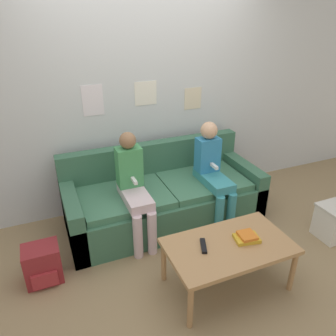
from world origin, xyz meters
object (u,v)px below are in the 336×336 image
(couch, at_px, (163,198))
(person_left, at_px, (134,186))
(coffee_table, at_px, (229,249))
(tv_remote, at_px, (203,246))
(person_right, at_px, (213,170))
(backpack, at_px, (43,264))

(couch, distance_m, person_left, 0.54)
(coffee_table, distance_m, tv_remote, 0.22)
(coffee_table, relative_size, tv_remote, 5.86)
(coffee_table, xyz_separation_m, tv_remote, (-0.21, 0.05, 0.06))
(coffee_table, distance_m, person_left, 1.07)
(person_left, height_order, tv_remote, person_left)
(person_right, relative_size, tv_remote, 6.31)
(backpack, bearing_deg, couch, 19.69)
(couch, distance_m, coffee_table, 1.12)
(coffee_table, height_order, person_right, person_right)
(person_right, relative_size, backpack, 3.19)
(couch, relative_size, person_left, 1.89)
(couch, xyz_separation_m, person_left, (-0.38, -0.20, 0.33))
(coffee_table, bearing_deg, person_right, 68.62)
(tv_remote, bearing_deg, coffee_table, 7.81)
(couch, bearing_deg, tv_remote, -94.32)
(person_right, bearing_deg, coffee_table, -111.38)
(person_left, distance_m, person_right, 0.87)
(couch, bearing_deg, backpack, -160.31)
(person_left, xyz_separation_m, backpack, (-0.91, -0.27, -0.43))
(couch, height_order, backpack, couch)
(couch, xyz_separation_m, tv_remote, (-0.08, -1.06, 0.17))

